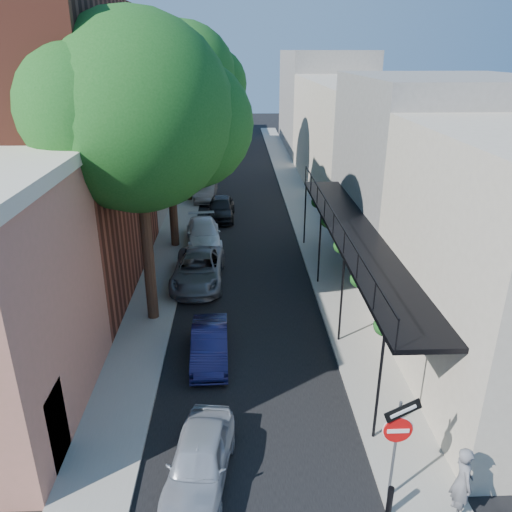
{
  "coord_description": "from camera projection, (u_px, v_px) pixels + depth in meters",
  "views": [
    {
      "loc": [
        -0.37,
        -7.72,
        10.03
      ],
      "look_at": [
        0.31,
        9.71,
        2.8
      ],
      "focal_mm": 35.0,
      "sensor_mm": 36.0,
      "label": 1
    }
  ],
  "objects": [
    {
      "name": "parked_car_f",
      "position": [
        206.0,
        191.0,
        35.73
      ],
      "size": [
        1.52,
        3.95,
        1.28
      ],
      "primitive_type": "imported",
      "rotation": [
        0.0,
        0.0,
        -0.04
      ],
      "color": "slate",
      "rests_on": "ground"
    },
    {
      "name": "sign_post",
      "position": [
        398.0,
        434.0,
        11.21
      ],
      "size": [
        0.89,
        0.17,
        2.99
      ],
      "color": "#595B60",
      "rests_on": "ground"
    },
    {
      "name": "oak_far",
      "position": [
        190.0,
        79.0,
        32.87
      ],
      "size": [
        7.7,
        7.0,
        11.9
      ],
      "color": "#311D13",
      "rests_on": "ground"
    },
    {
      "name": "bollard",
      "position": [
        390.0,
        501.0,
        11.35
      ],
      "size": [
        0.14,
        0.14,
        0.8
      ],
      "primitive_type": "cylinder",
      "color": "black",
      "rests_on": "sidewalk_right"
    },
    {
      "name": "buildings_left",
      "position": [
        110.0,
        127.0,
        35.31
      ],
      "size": [
        10.1,
        59.1,
        12.0
      ],
      "color": "#BB7260",
      "rests_on": "ground"
    },
    {
      "name": "sidewalk_right",
      "position": [
        293.0,
        188.0,
        38.8
      ],
      "size": [
        2.0,
        64.0,
        0.12
      ],
      "primitive_type": "cube",
      "color": "gray",
      "rests_on": "ground"
    },
    {
      "name": "parked_car_b",
      "position": [
        210.0,
        344.0,
        17.26
      ],
      "size": [
        1.35,
        3.6,
        1.17
      ],
      "primitive_type": "imported",
      "rotation": [
        0.0,
        0.0,
        0.03
      ],
      "color": "#151542",
      "rests_on": "ground"
    },
    {
      "name": "buildings_right",
      "position": [
        363.0,
        132.0,
        36.83
      ],
      "size": [
        9.8,
        55.0,
        10.0
      ],
      "color": "beige",
      "rests_on": "ground"
    },
    {
      "name": "sidewalk_left",
      "position": [
        190.0,
        189.0,
        38.51
      ],
      "size": [
        2.0,
        64.0,
        0.12
      ],
      "primitive_type": "cube",
      "color": "gray",
      "rests_on": "ground"
    },
    {
      "name": "parked_car_d",
      "position": [
        204.0,
        233.0,
        27.53
      ],
      "size": [
        2.31,
        4.64,
        1.3
      ],
      "primitive_type": "imported",
      "rotation": [
        0.0,
        0.0,
        0.11
      ],
      "color": "white",
      "rests_on": "ground"
    },
    {
      "name": "pedestrian",
      "position": [
        462.0,
        482.0,
        11.21
      ],
      "size": [
        0.47,
        0.69,
        1.85
      ],
      "primitive_type": "imported",
      "rotation": [
        0.0,
        0.0,
        1.53
      ],
      "color": "slate",
      "rests_on": "sidewalk_right"
    },
    {
      "name": "road_surface",
      "position": [
        242.0,
        189.0,
        38.67
      ],
      "size": [
        6.0,
        64.0,
        0.01
      ],
      "primitive_type": "cube",
      "color": "black",
      "rests_on": "ground"
    },
    {
      "name": "oak_near",
      "position": [
        150.0,
        117.0,
        17.31
      ],
      "size": [
        7.48,
        6.8,
        11.42
      ],
      "color": "#311D13",
      "rests_on": "ground"
    },
    {
      "name": "parked_car_a",
      "position": [
        200.0,
        460.0,
        12.36
      ],
      "size": [
        1.93,
        3.79,
        1.24
      ],
      "primitive_type": "imported",
      "rotation": [
        0.0,
        0.0,
        -0.13
      ],
      "color": "#9AA0AB",
      "rests_on": "ground"
    },
    {
      "name": "parked_car_e",
      "position": [
        221.0,
        208.0,
        31.78
      ],
      "size": [
        1.71,
        4.14,
        1.4
      ],
      "primitive_type": "imported",
      "rotation": [
        0.0,
        0.0,
        -0.01
      ],
      "color": "black",
      "rests_on": "ground"
    },
    {
      "name": "oak_mid",
      "position": [
        175.0,
        114.0,
        24.98
      ],
      "size": [
        6.6,
        6.0,
        10.2
      ],
      "color": "#311D13",
      "rests_on": "ground"
    },
    {
      "name": "parked_car_c",
      "position": [
        198.0,
        270.0,
        22.92
      ],
      "size": [
        2.36,
        4.95,
        1.36
      ],
      "primitive_type": "imported",
      "rotation": [
        0.0,
        0.0,
        -0.02
      ],
      "color": "slate",
      "rests_on": "ground"
    }
  ]
}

